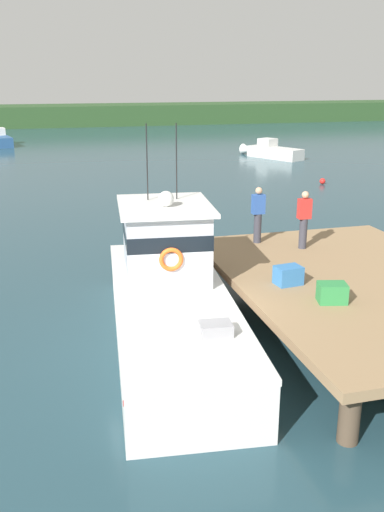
% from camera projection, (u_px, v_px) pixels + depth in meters
% --- Properties ---
extents(ground_plane, '(200.00, 200.00, 0.00)m').
position_uv_depth(ground_plane, '(166.00, 348.00, 12.71)').
color(ground_plane, '#23424C').
extents(dock, '(6.00, 9.00, 1.20)m').
position_uv_depth(dock, '(360.00, 284.00, 13.57)').
color(dock, '#4C3D2D').
rests_on(dock, ground).
extents(main_fishing_boat, '(3.36, 9.94, 4.80)m').
position_uv_depth(main_fishing_boat, '(169.00, 293.00, 13.18)').
color(main_fishing_boat, silver).
rests_on(main_fishing_boat, ground).
extents(crate_stack_mid_dock, '(0.69, 0.57, 0.42)m').
position_uv_depth(crate_stack_mid_dock, '(332.00, 293.00, 12.10)').
color(crate_stack_mid_dock, '#2D8442').
rests_on(crate_stack_mid_dock, dock).
extents(crate_single_by_cleat, '(0.65, 0.51, 0.43)m').
position_uv_depth(crate_single_by_cleat, '(288.00, 275.00, 13.15)').
color(crate_single_by_cleat, '#3370B2').
rests_on(crate_single_by_cleat, dock).
extents(deckhand_by_the_boat, '(0.36, 0.22, 1.63)m').
position_uv_depth(deckhand_by_the_boat, '(304.00, 219.00, 15.71)').
color(deckhand_by_the_boat, '#383842').
rests_on(deckhand_by_the_boat, dock).
extents(deckhand_further_back, '(0.36, 0.22, 1.63)m').
position_uv_depth(deckhand_further_back, '(258.00, 214.00, 16.26)').
color(deckhand_further_back, '#383842').
rests_on(deckhand_further_back, dock).
extents(moored_boat_near_channel, '(3.43, 5.36, 1.39)m').
position_uv_depth(moored_boat_near_channel, '(271.00, 151.00, 42.08)').
color(moored_boat_near_channel, silver).
rests_on(moored_boat_near_channel, ground).
extents(mooring_buoy_outer, '(0.33, 0.33, 0.33)m').
position_uv_depth(mooring_buoy_outer, '(322.00, 181.00, 31.90)').
color(mooring_buoy_outer, red).
rests_on(mooring_buoy_outer, ground).
extents(far_shoreline, '(120.00, 8.00, 2.40)m').
position_uv_depth(far_shoreline, '(56.00, 115.00, 69.38)').
color(far_shoreline, '#284723').
rests_on(far_shoreline, ground).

